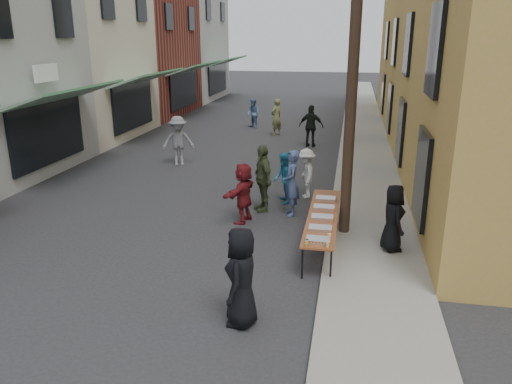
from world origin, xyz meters
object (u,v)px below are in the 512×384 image
at_px(utility_pole_near, 354,50).
at_px(catering_tray_sausage, 318,240).
at_px(serving_table, 323,216).
at_px(server, 393,218).
at_px(utility_pole_far, 355,39).
at_px(utility_pole_mid, 355,42).
at_px(guest_front_c, 284,178).
at_px(guest_front_a, 242,277).

relative_size(utility_pole_near, catering_tray_sausage, 18.00).
height_order(serving_table, server, server).
bearing_deg(utility_pole_near, server, -41.42).
distance_m(catering_tray_sausage, server, 2.11).
bearing_deg(catering_tray_sausage, utility_pole_far, 88.90).
xyz_separation_m(utility_pole_near, server, (1.08, -0.95, -3.62)).
bearing_deg(server, utility_pole_mid, -12.27).
relative_size(serving_table, guest_front_c, 2.62).
height_order(utility_pole_mid, utility_pole_far, same).
xyz_separation_m(utility_pole_near, guest_front_c, (-1.84, 2.19, -3.74)).
height_order(utility_pole_near, utility_pole_far, same).
distance_m(utility_pole_far, guest_front_a, 28.70).
height_order(utility_pole_far, serving_table, utility_pole_far).
bearing_deg(utility_pole_mid, utility_pole_near, -90.00).
bearing_deg(server, serving_table, 63.73).
bearing_deg(utility_pole_near, catering_tray_sausage, -102.17).
relative_size(utility_pole_near, guest_front_c, 5.90).
bearing_deg(guest_front_a, serving_table, 165.49).
relative_size(utility_pole_near, serving_table, 2.25).
xyz_separation_m(utility_pole_mid, serving_table, (-0.51, -12.69, -3.79)).
relative_size(guest_front_a, server, 1.14).
relative_size(utility_pole_near, utility_pole_far, 1.00).
bearing_deg(guest_front_c, utility_pole_near, 23.33).
height_order(utility_pole_near, catering_tray_sausage, utility_pole_near).
height_order(serving_table, guest_front_a, guest_front_a).
height_order(guest_front_c, server, server).
bearing_deg(utility_pole_near, guest_front_c, 129.97).
relative_size(guest_front_a, guest_front_c, 1.17).
height_order(utility_pole_far, guest_front_c, utility_pole_far).
height_order(utility_pole_mid, guest_front_a, utility_pole_mid).
bearing_deg(guest_front_c, utility_pole_mid, 152.75).
height_order(utility_pole_near, utility_pole_mid, same).
bearing_deg(utility_pole_mid, guest_front_c, -100.61).
bearing_deg(utility_pole_far, guest_front_c, -94.81).
bearing_deg(serving_table, utility_pole_near, 53.93).
xyz_separation_m(guest_front_a, guest_front_c, (-0.17, 6.62, -0.13)).
bearing_deg(utility_pole_mid, guest_front_a, -95.78).
bearing_deg(catering_tray_sausage, server, 41.31).
relative_size(utility_pole_far, catering_tray_sausage, 18.00).
distance_m(utility_pole_mid, server, 13.49).
relative_size(catering_tray_sausage, guest_front_c, 0.33).
relative_size(utility_pole_far, guest_front_a, 5.07).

